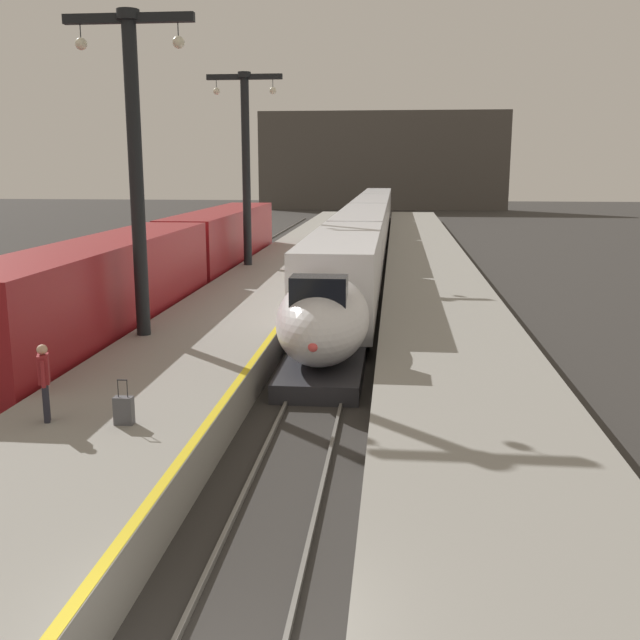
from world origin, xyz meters
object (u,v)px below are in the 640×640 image
Objects in this scene: station_column_mid at (135,147)px; station_column_far at (246,152)px; regional_train_adjacent at (178,258)px; rolling_suitcase at (124,410)px; passenger_near_edge at (44,377)px; highspeed_train_main at (367,226)px.

station_column_far is (-0.00, 17.15, 0.13)m from station_column_mid.
regional_train_adjacent is 37.27× the size of rolling_suitcase.
passenger_near_edge is (2.90, -19.58, -0.09)m from regional_train_adjacent.
station_column_far is 25.89m from passenger_near_edge.
rolling_suitcase is (-3.50, -41.11, -0.62)m from highspeed_train_main.
regional_train_adjacent is 21.66× the size of passenger_near_edge.
station_column_mid is at bearing 106.25° from rolling_suitcase.
highspeed_train_main is 76.01× the size of rolling_suitcase.
station_column_mid is at bearing -79.02° from regional_train_adjacent.
highspeed_train_main is 41.43m from passenger_near_edge.
station_column_far reaches higher than highspeed_train_main.
regional_train_adjacent reaches higher than rolling_suitcase.
highspeed_train_main is at bearing 69.38° from regional_train_adjacent.
passenger_near_edge is (-5.20, -41.10, 0.06)m from highspeed_train_main.
rolling_suitcase is at bearing -84.59° from station_column_far.
station_column_mid reaches higher than regional_train_adjacent.
highspeed_train_main is at bearing 69.42° from station_column_far.
passenger_near_edge is (0.70, -8.24, -4.90)m from station_column_mid.
highspeed_train_main is 23.00m from regional_train_adjacent.
regional_train_adjacent is 7.94m from station_column_far.
station_column_mid is 0.98× the size of station_column_far.
regional_train_adjacent is at bearing 98.44° from passenger_near_edge.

